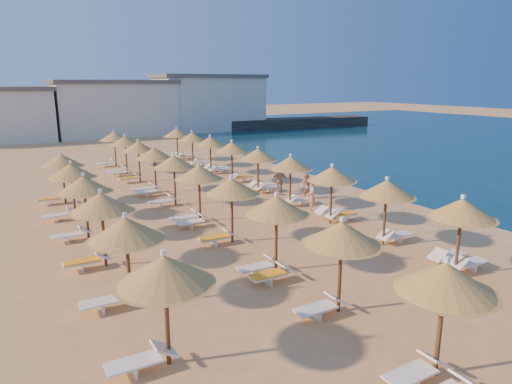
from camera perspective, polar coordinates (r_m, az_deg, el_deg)
ground at (r=21.02m, az=3.70°, el=-5.91°), size 220.00×220.00×0.00m
jetty at (r=71.81m, az=3.08°, el=8.55°), size 30.26×7.42×1.50m
hotel_blocks at (r=64.71m, az=-16.73°, el=10.08°), size 44.72×9.04×8.10m
parasol_row_east at (r=25.85m, az=4.34°, el=3.54°), size 2.51×39.27×3.08m
parasol_row_west at (r=23.23m, az=-7.15°, el=2.34°), size 2.51×39.27×3.08m
parasol_row_inland at (r=20.00m, az=-19.83°, el=-0.20°), size 2.51×20.89×3.08m
loungers at (r=24.04m, az=-3.54°, el=-2.53°), size 14.26×38.25×0.66m
beachgoer_b at (r=28.06m, az=6.31°, el=0.69°), size 0.73×0.86×1.57m
beachgoer_c at (r=28.98m, az=2.95°, el=1.39°), size 1.13×0.72×1.79m
beachgoer_a at (r=25.34m, az=6.96°, el=-0.47°), size 0.61×0.75×1.79m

